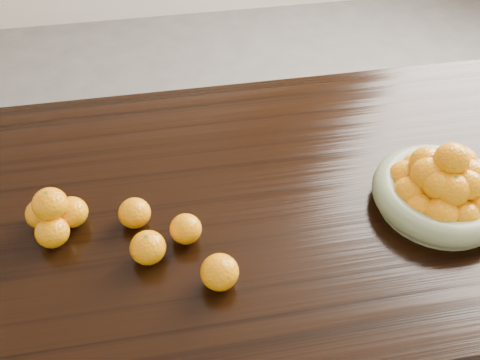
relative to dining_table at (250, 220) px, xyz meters
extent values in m
plane|color=#615F5C|center=(0.00, 0.00, -0.66)|extent=(5.00, 5.00, 0.00)
cube|color=black|center=(0.00, 0.00, 0.07)|extent=(2.00, 1.00, 0.04)
cube|color=black|center=(0.93, 0.43, -0.31)|extent=(0.08, 0.08, 0.71)
cylinder|color=gray|center=(0.45, -0.11, 0.10)|extent=(0.30, 0.30, 0.01)
torus|color=gray|center=(0.45, -0.11, 0.13)|extent=(0.33, 0.33, 0.06)
ellipsoid|color=orange|center=(0.53, -0.09, 0.14)|extent=(0.08, 0.08, 0.08)
ellipsoid|color=orange|center=(0.51, -0.04, 0.14)|extent=(0.09, 0.09, 0.08)
ellipsoid|color=orange|center=(0.46, -0.02, 0.14)|extent=(0.08, 0.08, 0.08)
ellipsoid|color=orange|center=(0.42, -0.02, 0.14)|extent=(0.07, 0.07, 0.07)
ellipsoid|color=orange|center=(0.38, -0.05, 0.14)|extent=(0.09, 0.09, 0.08)
ellipsoid|color=orange|center=(0.37, -0.11, 0.14)|extent=(0.09, 0.09, 0.08)
ellipsoid|color=orange|center=(0.37, -0.15, 0.14)|extent=(0.07, 0.07, 0.07)
ellipsoid|color=orange|center=(0.41, -0.19, 0.14)|extent=(0.08, 0.08, 0.08)
ellipsoid|color=orange|center=(0.46, -0.20, 0.14)|extent=(0.08, 0.08, 0.07)
ellipsoid|color=orange|center=(0.46, -0.11, 0.14)|extent=(0.08, 0.08, 0.07)
ellipsoid|color=orange|center=(0.49, -0.08, 0.19)|extent=(0.08, 0.08, 0.08)
ellipsoid|color=orange|center=(0.46, -0.06, 0.19)|extent=(0.07, 0.07, 0.07)
ellipsoid|color=orange|center=(0.42, -0.07, 0.19)|extent=(0.09, 0.09, 0.08)
ellipsoid|color=orange|center=(0.41, -0.10, 0.19)|extent=(0.09, 0.09, 0.08)
ellipsoid|color=orange|center=(0.41, -0.14, 0.19)|extent=(0.07, 0.07, 0.07)
ellipsoid|color=orange|center=(0.44, -0.15, 0.19)|extent=(0.09, 0.09, 0.08)
ellipsoid|color=orange|center=(0.48, -0.15, 0.19)|extent=(0.08, 0.08, 0.07)
ellipsoid|color=orange|center=(0.50, -0.12, 0.19)|extent=(0.08, 0.08, 0.07)
ellipsoid|color=orange|center=(0.45, -0.10, 0.23)|extent=(0.08, 0.08, 0.08)
ellipsoid|color=orange|center=(-0.47, -0.07, 0.13)|extent=(0.08, 0.08, 0.07)
ellipsoid|color=orange|center=(-0.43, -0.01, 0.13)|extent=(0.08, 0.08, 0.07)
ellipsoid|color=orange|center=(-0.50, -0.01, 0.13)|extent=(0.08, 0.08, 0.07)
ellipsoid|color=orange|center=(-0.47, -0.03, 0.18)|extent=(0.08, 0.08, 0.07)
ellipsoid|color=orange|center=(-0.26, -0.15, 0.13)|extent=(0.08, 0.08, 0.07)
ellipsoid|color=orange|center=(-0.17, -0.11, 0.12)|extent=(0.07, 0.07, 0.07)
ellipsoid|color=orange|center=(-0.11, -0.25, 0.13)|extent=(0.08, 0.08, 0.08)
ellipsoid|color=orange|center=(-0.29, -0.04, 0.13)|extent=(0.08, 0.08, 0.07)
camera|label=1|loc=(-0.19, -0.92, 1.05)|focal=40.00mm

